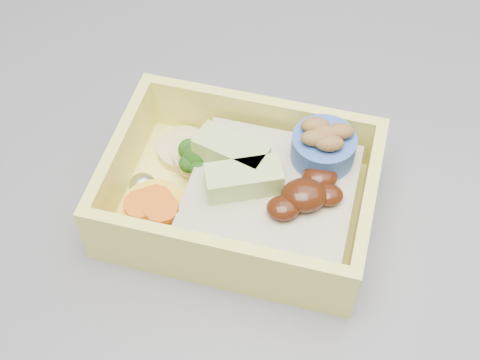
{
  "coord_description": "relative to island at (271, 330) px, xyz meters",
  "views": [
    {
      "loc": [
        -0.05,
        -0.49,
        1.33
      ],
      "look_at": [
        -0.04,
        -0.21,
        0.96
      ],
      "focal_mm": 50.0,
      "sensor_mm": 36.0,
      "label": 1
    }
  ],
  "objects": [
    {
      "name": "bento_box",
      "position": [
        -0.04,
        -0.11,
        0.48
      ],
      "size": [
        0.22,
        0.18,
        0.07
      ],
      "rotation": [
        0.0,
        0.0,
        -0.28
      ],
      "color": "#F6EE65",
      "rests_on": "island"
    },
    {
      "name": "island",
      "position": [
        0.0,
        0.0,
        0.0
      ],
      "size": [
        1.24,
        0.84,
        0.92
      ],
      "color": "brown",
      "rests_on": "ground"
    }
  ]
}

